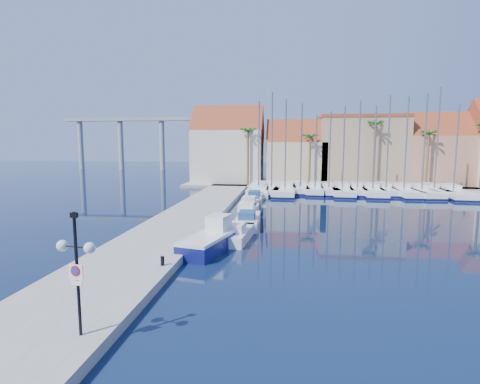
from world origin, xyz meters
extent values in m
plane|color=black|center=(0.00, 0.00, 0.00)|extent=(260.00, 260.00, 0.00)
cube|color=gray|center=(-9.00, 13.50, 0.25)|extent=(6.00, 77.00, 0.50)
cube|color=gray|center=(10.00, 48.00, 0.25)|extent=(54.00, 16.00, 0.50)
cylinder|color=black|center=(-7.00, -7.48, 2.73)|extent=(0.11, 0.11, 4.45)
cylinder|color=black|center=(-7.28, -7.44, 3.73)|extent=(0.56, 0.14, 0.06)
cylinder|color=black|center=(-6.72, -7.52, 3.73)|extent=(0.56, 0.14, 0.06)
sphere|color=white|center=(-7.55, -7.39, 3.73)|extent=(0.40, 0.40, 0.40)
sphere|color=white|center=(-6.45, -7.56, 3.73)|extent=(0.40, 0.40, 0.40)
cube|color=black|center=(-7.00, -7.48, 4.84)|extent=(0.26, 0.17, 0.18)
cube|color=white|center=(-7.01, -7.54, 2.84)|extent=(0.56, 0.12, 0.56)
cylinder|color=red|center=(-7.01, -7.57, 2.89)|extent=(0.38, 0.07, 0.38)
cylinder|color=#1933A5|center=(-7.02, -7.58, 2.89)|extent=(0.27, 0.05, 0.27)
cube|color=white|center=(-7.01, -7.54, 2.45)|extent=(0.45, 0.10, 0.16)
cylinder|color=black|center=(-6.60, 0.29, 0.76)|extent=(0.21, 0.21, 0.53)
cube|color=navy|center=(-4.83, 5.33, 0.48)|extent=(3.61, 6.67, 0.95)
cube|color=white|center=(-4.83, 5.33, 1.06)|extent=(3.61, 6.67, 0.21)
cube|color=white|center=(-4.52, 6.56, 1.64)|extent=(1.75, 1.98, 1.16)
cube|color=white|center=(-3.38, 8.28, 0.40)|extent=(2.23, 5.59, 0.80)
cube|color=white|center=(-3.43, 7.74, 1.10)|extent=(1.39, 2.01, 0.60)
cube|color=white|center=(-3.14, 13.36, 0.40)|extent=(2.08, 6.19, 0.80)
cube|color=navy|center=(-3.13, 12.75, 1.10)|extent=(1.42, 2.18, 0.60)
cube|color=white|center=(-3.50, 18.39, 0.40)|extent=(1.69, 5.08, 0.80)
cube|color=white|center=(-3.51, 17.88, 1.10)|extent=(1.16, 1.79, 0.60)
cube|color=white|center=(-3.84, 22.48, 0.40)|extent=(2.00, 6.19, 0.80)
cube|color=white|center=(-3.85, 21.86, 1.10)|extent=(1.39, 2.17, 0.60)
cube|color=white|center=(-3.69, 27.67, 0.40)|extent=(2.09, 6.26, 0.80)
cube|color=navy|center=(-3.68, 27.05, 1.10)|extent=(1.43, 2.20, 0.60)
cube|color=white|center=(-3.17, 32.91, 0.40)|extent=(2.29, 6.93, 0.80)
cube|color=white|center=(-3.17, 32.22, 1.10)|extent=(1.57, 2.43, 0.60)
cube|color=white|center=(-3.72, 35.54, 0.50)|extent=(3.12, 11.43, 1.00)
cube|color=#0D0D43|center=(-3.72, 35.54, 0.18)|extent=(3.18, 11.49, 0.28)
cube|color=white|center=(-3.74, 36.68, 1.30)|extent=(2.12, 3.45, 0.60)
cylinder|color=slate|center=(-3.71, 34.97, 7.15)|extent=(0.20, 0.20, 12.31)
cube|color=white|center=(-1.83, 36.17, 0.50)|extent=(3.14, 10.17, 1.00)
cube|color=#0D0D43|center=(-1.83, 36.17, 0.18)|extent=(3.21, 10.24, 0.28)
cube|color=white|center=(-1.78, 37.17, 1.30)|extent=(1.99, 3.11, 0.60)
cylinder|color=slate|center=(-1.86, 35.66, 7.80)|extent=(0.20, 0.20, 13.60)
cube|color=white|center=(0.15, 35.12, 0.50)|extent=(3.77, 11.97, 1.00)
cube|color=#0D0D43|center=(0.15, 35.12, 0.18)|extent=(3.83, 12.03, 0.28)
cube|color=white|center=(0.22, 36.30, 1.30)|extent=(2.36, 3.66, 0.60)
cylinder|color=slate|center=(0.12, 34.54, 7.23)|extent=(0.20, 0.20, 12.46)
cube|color=white|center=(2.39, 37.01, 0.50)|extent=(2.58, 8.37, 1.00)
cube|color=#0D0D43|center=(2.39, 37.01, 0.18)|extent=(2.64, 8.43, 0.28)
cube|color=white|center=(2.35, 37.84, 1.30)|extent=(1.63, 2.56, 0.60)
cylinder|color=slate|center=(2.41, 36.60, 7.02)|extent=(0.20, 0.20, 12.04)
cube|color=white|center=(4.53, 36.55, 0.50)|extent=(3.24, 9.66, 1.00)
cube|color=#0D0D43|center=(4.53, 36.55, 0.18)|extent=(3.31, 9.72, 0.28)
cube|color=white|center=(4.61, 37.49, 1.30)|extent=(1.96, 2.98, 0.60)
cylinder|color=slate|center=(4.49, 36.08, 6.19)|extent=(0.20, 0.20, 10.37)
cube|color=white|center=(6.39, 36.26, 0.50)|extent=(3.02, 8.96, 1.00)
cube|color=#0D0D43|center=(6.39, 36.26, 0.18)|extent=(3.08, 9.02, 0.28)
cube|color=white|center=(6.32, 37.13, 1.30)|extent=(1.82, 2.76, 0.60)
cylinder|color=slate|center=(6.43, 35.82, 6.40)|extent=(0.20, 0.20, 10.80)
cube|color=white|center=(8.31, 35.79, 0.50)|extent=(3.55, 11.18, 1.00)
cube|color=#0D0D43|center=(8.31, 35.79, 0.18)|extent=(3.61, 11.24, 0.28)
cube|color=white|center=(8.38, 36.89, 1.30)|extent=(2.21, 3.42, 0.60)
cylinder|color=slate|center=(8.27, 35.24, 6.72)|extent=(0.20, 0.20, 11.44)
cube|color=white|center=(10.55, 36.56, 0.50)|extent=(3.00, 8.94, 1.00)
cube|color=#0D0D43|center=(10.55, 36.56, 0.18)|extent=(3.06, 9.01, 0.28)
cube|color=white|center=(10.62, 37.43, 1.30)|extent=(1.81, 2.76, 0.60)
cylinder|color=slate|center=(10.51, 36.12, 7.15)|extent=(0.20, 0.20, 12.29)
cube|color=white|center=(12.48, 35.59, 0.50)|extent=(3.55, 11.08, 1.00)
cube|color=#0D0D43|center=(12.48, 35.59, 0.18)|extent=(3.61, 11.14, 0.28)
cube|color=white|center=(12.55, 36.68, 1.30)|extent=(2.20, 3.40, 0.60)
cylinder|color=slate|center=(12.44, 35.04, 6.75)|extent=(0.20, 0.20, 11.50)
cube|color=white|center=(14.57, 36.73, 0.50)|extent=(2.68, 9.03, 1.00)
cube|color=#0D0D43|center=(14.57, 36.73, 0.18)|extent=(2.74, 9.09, 0.28)
cube|color=white|center=(14.60, 37.62, 1.30)|extent=(1.73, 2.75, 0.60)
cylinder|color=slate|center=(14.55, 36.28, 7.49)|extent=(0.20, 0.20, 12.99)
cube|color=white|center=(16.68, 35.82, 0.50)|extent=(3.34, 11.22, 1.00)
cube|color=#0D0D43|center=(16.68, 35.82, 0.18)|extent=(3.40, 11.28, 0.28)
cube|color=white|center=(16.64, 36.93, 1.30)|extent=(2.16, 3.41, 0.60)
cylinder|color=slate|center=(16.71, 35.27, 7.33)|extent=(0.20, 0.20, 12.66)
cube|color=white|center=(18.97, 35.45, 0.50)|extent=(3.35, 10.65, 1.00)
cube|color=#0D0D43|center=(18.97, 35.45, 0.18)|extent=(3.42, 10.72, 0.28)
cube|color=white|center=(18.91, 36.50, 1.30)|extent=(2.10, 3.26, 0.60)
cylinder|color=slate|center=(19.00, 34.93, 7.50)|extent=(0.20, 0.20, 12.99)
cube|color=white|center=(21.07, 36.63, 0.50)|extent=(2.77, 8.75, 1.00)
cube|color=#0D0D43|center=(21.07, 36.63, 0.18)|extent=(2.83, 8.81, 0.28)
cube|color=white|center=(21.02, 37.49, 1.30)|extent=(1.73, 2.68, 0.60)
cylinder|color=slate|center=(21.10, 36.20, 7.96)|extent=(0.20, 0.20, 13.93)
cube|color=white|center=(23.08, 35.30, 0.50)|extent=(3.93, 12.01, 1.00)
cube|color=#0D0D43|center=(23.08, 35.30, 0.18)|extent=(3.99, 12.08, 0.28)
cube|color=white|center=(23.17, 36.48, 1.30)|extent=(2.40, 3.69, 0.60)
cylinder|color=slate|center=(23.04, 34.71, 6.75)|extent=(0.20, 0.20, 11.51)
cube|color=beige|center=(-10.00, 47.00, 5.00)|extent=(12.00, 9.00, 9.00)
cube|color=brown|center=(-10.00, 47.00, 9.50)|extent=(12.30, 9.00, 9.00)
cube|color=#C3B389|center=(2.00, 47.00, 4.00)|extent=(10.00, 8.00, 7.00)
cube|color=brown|center=(2.00, 47.00, 7.50)|extent=(10.30, 8.00, 8.00)
cube|color=tan|center=(13.00, 48.00, 6.00)|extent=(14.00, 10.00, 11.00)
cube|color=brown|center=(13.00, 48.00, 11.75)|extent=(14.20, 10.20, 0.50)
cube|color=tan|center=(25.00, 47.00, 4.50)|extent=(10.00, 8.00, 8.00)
cube|color=brown|center=(25.00, 47.00, 8.50)|extent=(10.30, 8.00, 8.00)
cylinder|color=brown|center=(-6.00, 42.00, 5.00)|extent=(0.36, 0.36, 9.00)
sphere|color=#225B1A|center=(-6.00, 42.00, 9.35)|extent=(2.60, 2.60, 2.60)
cylinder|color=brown|center=(4.00, 42.00, 4.50)|extent=(0.36, 0.36, 8.00)
sphere|color=#225B1A|center=(4.00, 42.00, 8.35)|extent=(2.60, 2.60, 2.60)
cylinder|color=brown|center=(14.00, 42.00, 5.50)|extent=(0.36, 0.36, 10.00)
sphere|color=#225B1A|center=(14.00, 42.00, 10.35)|extent=(2.60, 2.60, 2.60)
cylinder|color=brown|center=(22.00, 42.00, 4.75)|extent=(0.36, 0.36, 8.50)
sphere|color=#225B1A|center=(22.00, 42.00, 8.85)|extent=(2.60, 2.60, 2.60)
cube|color=#9E9E99|center=(-38.00, 82.00, 14.00)|extent=(48.00, 2.20, 0.90)
cylinder|color=#9E9E99|center=(-58.00, 82.00, 7.00)|extent=(1.40, 1.40, 14.00)
cylinder|color=#9E9E99|center=(-46.00, 82.00, 7.00)|extent=(1.40, 1.40, 14.00)
cylinder|color=#9E9E99|center=(-34.00, 82.00, 7.00)|extent=(1.40, 1.40, 14.00)
cylinder|color=#9E9E99|center=(-22.00, 82.00, 7.00)|extent=(1.40, 1.40, 14.00)
camera|label=1|loc=(0.15, -19.25, 7.26)|focal=28.00mm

